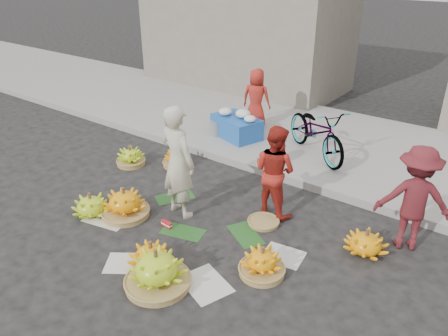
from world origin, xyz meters
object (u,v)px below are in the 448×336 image
Objects in this scene: banana_bunch_0 at (125,203)px; bicycle at (317,131)px; flower_table at (237,126)px; vendor_cream at (178,162)px; banana_bunch_4 at (262,262)px.

bicycle is at bearing 68.06° from banana_bunch_0.
flower_table is 1.85m from bicycle.
vendor_cream is (0.65, 0.58, 0.68)m from banana_bunch_0.
banana_bunch_0 is at bearing -66.39° from flower_table.
bicycle is at bearing 22.09° from flower_table.
vendor_cream is 0.92× the size of bicycle.
banana_bunch_4 is at bearing 174.16° from vendor_cream.
banana_bunch_0 is at bearing 50.89° from vendor_cream.
banana_bunch_0 is at bearing -168.21° from bicycle.
banana_bunch_0 is 1.17× the size of banana_bunch_4.
bicycle is (-1.01, 3.59, 0.46)m from banana_bunch_4.
banana_bunch_0 is 4.00m from bicycle.
banana_bunch_4 is 2.05m from vendor_cream.
flower_table is at bearing 129.36° from banana_bunch_4.
vendor_cream is 3.18m from flower_table.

